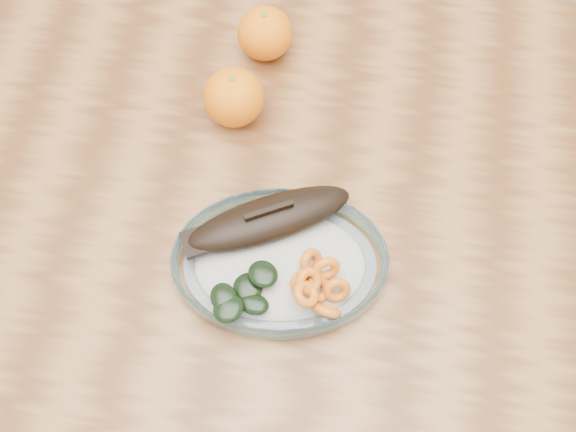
{
  "coord_description": "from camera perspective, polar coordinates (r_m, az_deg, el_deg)",
  "views": [
    {
      "loc": [
        0.12,
        -0.41,
        1.56
      ],
      "look_at": [
        0.06,
        -0.02,
        0.77
      ],
      "focal_mm": 45.0,
      "sensor_mm": 36.0,
      "label": 1
    }
  ],
  "objects": [
    {
      "name": "dining_table",
      "position": [
        1.0,
        -3.01,
        -1.41
      ],
      "size": [
        1.2,
        0.8,
        0.75
      ],
      "color": "#5F3416",
      "rests_on": "ground"
    },
    {
      "name": "ground",
      "position": [
        1.61,
        -1.9,
        -11.19
      ],
      "size": [
        3.0,
        3.0,
        0.0
      ],
      "primitive_type": "plane",
      "color": "slate",
      "rests_on": "ground"
    },
    {
      "name": "orange_right",
      "position": [
        1.01,
        -1.84,
        14.24
      ],
      "size": [
        0.08,
        0.08,
        0.08
      ],
      "primitive_type": "sphere",
      "color": "#FF5E05",
      "rests_on": "dining_table"
    },
    {
      "name": "orange_left",
      "position": [
        0.95,
        -4.32,
        9.34
      ],
      "size": [
        0.08,
        0.08,
        0.08
      ],
      "primitive_type": "sphere",
      "color": "#FF5E05",
      "rests_on": "dining_table"
    },
    {
      "name": "plated_meal",
      "position": [
        0.86,
        -0.68,
        -3.49
      ],
      "size": [
        0.53,
        0.53,
        0.08
      ],
      "rotation": [
        0.0,
        0.0,
        0.16
      ],
      "color": "white",
      "rests_on": "dining_table"
    }
  ]
}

